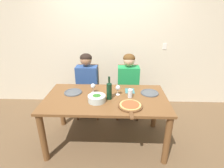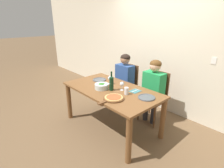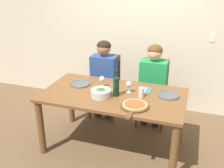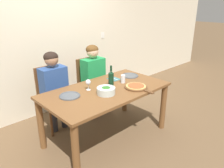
{
  "view_description": "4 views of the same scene",
  "coord_description": "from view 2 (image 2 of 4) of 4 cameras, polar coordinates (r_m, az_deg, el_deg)",
  "views": [
    {
      "loc": [
        0.16,
        -2.21,
        1.91
      ],
      "look_at": [
        0.09,
        0.02,
        0.97
      ],
      "focal_mm": 28.0,
      "sensor_mm": 36.0,
      "label": 1
    },
    {
      "loc": [
        2.1,
        -1.88,
        1.9
      ],
      "look_at": [
        -0.03,
        0.04,
        0.84
      ],
      "focal_mm": 28.0,
      "sensor_mm": 36.0,
      "label": 2
    },
    {
      "loc": [
        0.91,
        -2.76,
        2.12
      ],
      "look_at": [
        -0.04,
        0.06,
        0.87
      ],
      "focal_mm": 42.0,
      "sensor_mm": 36.0,
      "label": 3
    },
    {
      "loc": [
        -1.84,
        -2.08,
        1.9
      ],
      "look_at": [
        0.08,
        -0.03,
        0.83
      ],
      "focal_mm": 35.0,
      "sensor_mm": 36.0,
      "label": 4
    }
  ],
  "objects": [
    {
      "name": "dinner_plate_left",
      "position": [
        3.48,
        -4.12,
        1.43
      ],
      "size": [
        0.27,
        0.27,
        0.02
      ],
      "color": "#4C5156",
      "rests_on": "dining_table"
    },
    {
      "name": "broccoli_bowl",
      "position": [
        3.03,
        -3.41,
        -0.73
      ],
      "size": [
        0.24,
        0.24,
        0.1
      ],
      "color": "silver",
      "rests_on": "dining_table"
    },
    {
      "name": "wine_glass_left",
      "position": [
        3.23,
        -0.72,
        1.77
      ],
      "size": [
        0.07,
        0.07,
        0.15
      ],
      "color": "silver",
      "rests_on": "dining_table"
    },
    {
      "name": "dining_table",
      "position": [
        3.08,
        -0.22,
        -3.64
      ],
      "size": [
        1.74,
        0.94,
        0.77
      ],
      "color": "brown",
      "rests_on": "ground"
    },
    {
      "name": "chair_left",
      "position": [
        3.94,
        5.07,
        -0.34
      ],
      "size": [
        0.42,
        0.42,
        0.97
      ],
      "color": "brown",
      "rests_on": "ground"
    },
    {
      "name": "fork_on_napkin",
      "position": [
        2.96,
        7.6,
        -2.3
      ],
      "size": [
        0.14,
        0.18,
        0.01
      ],
      "color": "#387075",
      "rests_on": "dining_table"
    },
    {
      "name": "chair_right",
      "position": [
        3.51,
        14.05,
        -3.55
      ],
      "size": [
        0.42,
        0.42,
        0.97
      ],
      "color": "brown",
      "rests_on": "ground"
    },
    {
      "name": "ground_plane",
      "position": [
        3.4,
        -0.2,
        -13.71
      ],
      "size": [
        40.0,
        40.0,
        0.0
      ],
      "primitive_type": "plane",
      "color": "brown"
    },
    {
      "name": "back_wall",
      "position": [
        3.9,
        15.2,
        11.49
      ],
      "size": [
        10.0,
        0.06,
        2.7
      ],
      "color": "beige",
      "rests_on": "ground"
    },
    {
      "name": "dinner_plate_right",
      "position": [
        2.74,
        11.24,
        -4.3
      ],
      "size": [
        0.27,
        0.27,
        0.02
      ],
      "color": "#4C5156",
      "rests_on": "dining_table"
    },
    {
      "name": "water_tumbler",
      "position": [
        2.8,
        4.74,
        -2.28
      ],
      "size": [
        0.07,
        0.07,
        0.12
      ],
      "color": "silver",
      "rests_on": "dining_table"
    },
    {
      "name": "pizza_on_board",
      "position": [
        2.65,
        0.46,
        -4.6
      ],
      "size": [
        0.32,
        0.46,
        0.04
      ],
      "color": "brown",
      "rests_on": "dining_table"
    },
    {
      "name": "wine_glass_right",
      "position": [
        2.94,
        3.27,
        -0.15
      ],
      "size": [
        0.07,
        0.07,
        0.15
      ],
      "color": "silver",
      "rests_on": "dining_table"
    },
    {
      "name": "wine_bottle",
      "position": [
        2.93,
        -0.19,
        0.41
      ],
      "size": [
        0.07,
        0.07,
        0.33
      ],
      "color": "black",
      "rests_on": "dining_table"
    },
    {
      "name": "person_man",
      "position": [
        3.34,
        13.24,
        -0.59
      ],
      "size": [
        0.47,
        0.51,
        1.23
      ],
      "color": "#28282D",
      "rests_on": "ground"
    },
    {
      "name": "person_woman",
      "position": [
        3.78,
        3.97,
        2.41
      ],
      "size": [
        0.47,
        0.51,
        1.23
      ],
      "color": "#28282D",
      "rests_on": "ground"
    }
  ]
}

